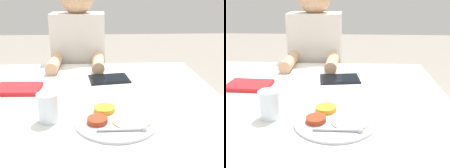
# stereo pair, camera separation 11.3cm
# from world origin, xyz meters

# --- Properties ---
(dining_table) EXTENTS (1.28, 1.04, 0.74)m
(dining_table) POSITION_xyz_m (0.00, 0.00, 0.37)
(dining_table) COLOR silver
(dining_table) RESTS_ON ground_plane
(thali_tray) EXTENTS (0.30, 0.30, 0.03)m
(thali_tray) POSITION_xyz_m (0.15, -0.25, 0.75)
(thali_tray) COLOR #B7BABF
(thali_tray) RESTS_ON dining_table
(red_notebook) EXTENTS (0.21, 0.15, 0.02)m
(red_notebook) POSITION_xyz_m (-0.28, 0.07, 0.75)
(red_notebook) COLOR silver
(red_notebook) RESTS_ON dining_table
(tablet_device) EXTENTS (0.22, 0.18, 0.01)m
(tablet_device) POSITION_xyz_m (0.15, 0.21, 0.75)
(tablet_device) COLOR black
(tablet_device) RESTS_ON dining_table
(person_diner) EXTENTS (0.34, 0.48, 1.24)m
(person_diner) POSITION_xyz_m (-0.03, 0.65, 0.60)
(person_diner) COLOR black
(person_diner) RESTS_ON ground_plane
(drinking_glass) EXTENTS (0.08, 0.08, 0.11)m
(drinking_glass) POSITION_xyz_m (-0.08, -0.23, 0.80)
(drinking_glass) COLOR silver
(drinking_glass) RESTS_ON dining_table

